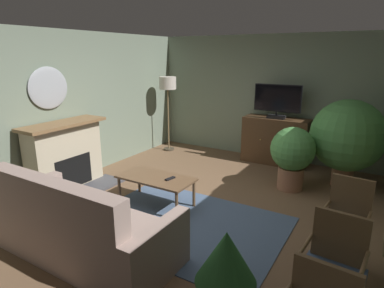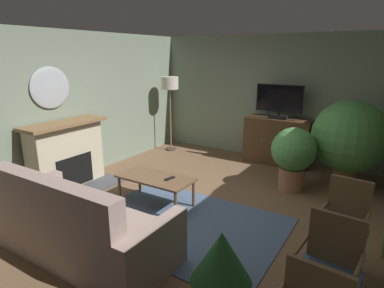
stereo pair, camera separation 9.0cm
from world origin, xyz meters
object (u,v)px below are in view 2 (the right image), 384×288
object	(u,v)px
wall_mirror_oval	(50,88)
potted_plant_small_fern_corner	(293,154)
tv_cabinet	(277,142)
sofa_floral	(78,228)
television	(279,101)
potted_plant_on_hearth_side	(349,137)
fireplace	(68,157)
potted_plant_tall_palm_by_window	(221,264)
tv_remote	(170,178)
floor_lamp	(170,88)
side_chair_nearest_door	(329,268)
coffee_table	(156,180)
side_chair_far_end	(344,225)

from	to	relation	value
wall_mirror_oval	potted_plant_small_fern_corner	bearing A→B (deg)	28.80
tv_cabinet	sofa_floral	xyz separation A→B (m)	(-0.88, -4.33, -0.13)
tv_cabinet	television	world-z (taller)	television
potted_plant_small_fern_corner	potted_plant_on_hearth_side	bearing A→B (deg)	39.07
fireplace	potted_plant_tall_palm_by_window	size ratio (longest dim) A/B	2.02
tv_remote	potted_plant_small_fern_corner	size ratio (longest dim) A/B	0.16
wall_mirror_oval	potted_plant_tall_palm_by_window	size ratio (longest dim) A/B	1.01
fireplace	potted_plant_small_fern_corner	xyz separation A→B (m)	(3.24, 1.92, 0.08)
tv_remote	potted_plant_tall_palm_by_window	bearing A→B (deg)	-119.21
potted_plant_on_hearth_side	potted_plant_tall_palm_by_window	bearing A→B (deg)	-98.94
fireplace	wall_mirror_oval	world-z (taller)	wall_mirror_oval
television	floor_lamp	xyz separation A→B (m)	(-2.43, -0.32, 0.15)
sofa_floral	potted_plant_small_fern_corner	bearing A→B (deg)	64.01
potted_plant_small_fern_corner	potted_plant_tall_palm_by_window	xyz separation A→B (m)	(0.18, -2.93, -0.22)
television	sofa_floral	distance (m)	4.48
sofa_floral	side_chair_nearest_door	world-z (taller)	sofa_floral
wall_mirror_oval	tv_remote	distance (m)	2.49
coffee_table	potted_plant_small_fern_corner	xyz separation A→B (m)	(1.57, 1.66, 0.22)
wall_mirror_oval	tv_remote	world-z (taller)	wall_mirror_oval
fireplace	floor_lamp	xyz separation A→B (m)	(0.16, 2.75, 0.93)
fireplace	tv_cabinet	xyz separation A→B (m)	(2.59, 3.12, -0.09)
television	potted_plant_on_hearth_side	distance (m)	1.55
tv_cabinet	side_chair_far_end	bearing A→B (deg)	-61.39
television	floor_lamp	world-z (taller)	floor_lamp
floor_lamp	potted_plant_tall_palm_by_window	bearing A→B (deg)	-49.12
tv_cabinet	tv_remote	xyz separation A→B (m)	(-0.69, -2.83, 0.00)
side_chair_far_end	potted_plant_small_fern_corner	distance (m)	2.12
coffee_table	sofa_floral	world-z (taller)	sofa_floral
tv_cabinet	side_chair_nearest_door	world-z (taller)	tv_cabinet
wall_mirror_oval	potted_plant_on_hearth_side	distance (m)	4.98
fireplace	side_chair_far_end	bearing A→B (deg)	0.77
potted_plant_small_fern_corner	television	bearing A→B (deg)	119.34
side_chair_far_end	floor_lamp	distance (m)	5.00
tv_cabinet	potted_plant_small_fern_corner	distance (m)	1.38
potted_plant_tall_palm_by_window	potted_plant_on_hearth_side	xyz separation A→B (m)	(0.56, 3.53, 0.48)
side_chair_far_end	sofa_floral	bearing A→B (deg)	-153.57
fireplace	potted_plant_small_fern_corner	distance (m)	3.76
coffee_table	floor_lamp	size ratio (longest dim) A/B	0.67
fireplace	side_chair_far_end	world-z (taller)	fireplace
potted_plant_small_fern_corner	floor_lamp	bearing A→B (deg)	164.87
sofa_floral	potted_plant_on_hearth_side	size ratio (longest dim) A/B	1.48
coffee_table	side_chair_nearest_door	xyz separation A→B (m)	(2.59, -0.99, 0.11)
television	sofa_floral	bearing A→B (deg)	-101.59
side_chair_far_end	floor_lamp	size ratio (longest dim) A/B	0.58
fireplace	potted_plant_tall_palm_by_window	world-z (taller)	fireplace
floor_lamp	tv_remote	bearing A→B (deg)	-54.59
coffee_table	floor_lamp	distance (m)	3.11
potted_plant_small_fern_corner	potted_plant_on_hearth_side	size ratio (longest dim) A/B	0.71
potted_plant_small_fern_corner	fireplace	bearing A→B (deg)	-149.37
side_chair_nearest_door	floor_lamp	xyz separation A→B (m)	(-4.10, 3.48, 0.95)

